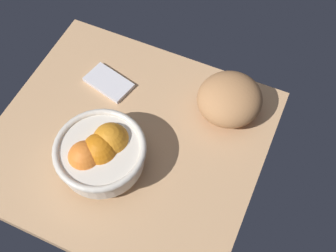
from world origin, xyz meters
The scene contains 4 objects.
ground_plane centered at (0.00, 0.00, -1.50)cm, with size 65.44×59.39×3.00cm, color tan.
fruit_bowl centered at (-2.02, -8.53, 6.08)cm, with size 21.09×21.09×11.28cm.
bread_loaf centered at (19.56, 17.93, 5.03)cm, with size 16.37×15.90×10.06cm, color tan.
napkin_folded centered at (-12.23, 12.91, 0.56)cm, with size 12.36×7.08×1.13cm, color silver.
Camera 1 is at (30.05, -42.72, 91.71)cm, focal length 45.48 mm.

